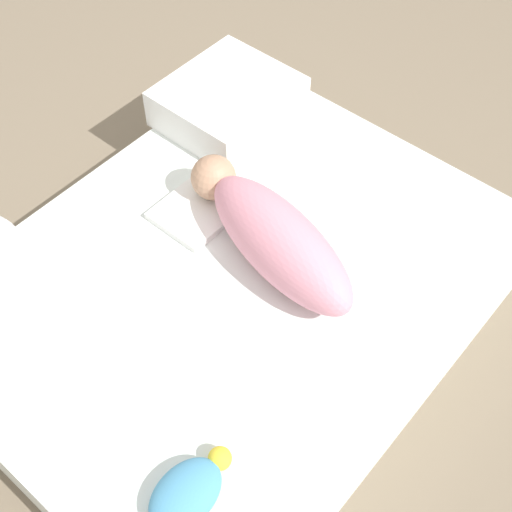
% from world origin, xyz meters
% --- Properties ---
extents(ground_plane, '(12.00, 12.00, 0.00)m').
position_xyz_m(ground_plane, '(0.00, 0.00, 0.00)').
color(ground_plane, '#7A6B56').
extents(bed_mattress, '(1.34, 1.05, 0.17)m').
position_xyz_m(bed_mattress, '(0.00, 0.00, 0.09)').
color(bed_mattress, white).
rests_on(bed_mattress, ground_plane).
extents(burp_cloth, '(0.23, 0.18, 0.02)m').
position_xyz_m(burp_cloth, '(0.10, 0.20, 0.18)').
color(burp_cloth, white).
rests_on(burp_cloth, bed_mattress).
extents(swaddled_baby, '(0.27, 0.59, 0.18)m').
position_xyz_m(swaddled_baby, '(0.10, -0.04, 0.26)').
color(swaddled_baby, pink).
rests_on(swaddled_baby, bed_mattress).
extents(pillow, '(0.36, 0.32, 0.12)m').
position_xyz_m(pillow, '(0.41, 0.39, 0.23)').
color(pillow, white).
rests_on(pillow, bed_mattress).
extents(turtle_plush, '(0.21, 0.11, 0.06)m').
position_xyz_m(turtle_plush, '(-0.47, -0.30, 0.20)').
color(turtle_plush, '#4C99C6').
rests_on(turtle_plush, bed_mattress).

